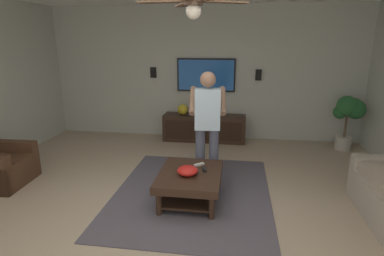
{
  "coord_description": "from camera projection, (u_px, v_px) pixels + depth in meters",
  "views": [
    {
      "loc": [
        -3.18,
        -0.74,
        2.07
      ],
      "look_at": [
        0.66,
        -0.17,
        0.97
      ],
      "focal_mm": 29.47,
      "sensor_mm": 36.0,
      "label": 1
    }
  ],
  "objects": [
    {
      "name": "media_console",
      "position": [
        204.0,
        128.0,
        6.61
      ],
      "size": [
        0.45,
        1.7,
        0.55
      ],
      "rotation": [
        0.0,
        0.0,
        3.14
      ],
      "color": "#332116",
      "rests_on": "ground"
    },
    {
      "name": "ceiling_fan",
      "position": [
        193.0,
        4.0,
        3.24
      ],
      "size": [
        1.15,
        1.17,
        0.46
      ],
      "color": "#4C3828"
    },
    {
      "name": "wall_speaker_right",
      "position": [
        153.0,
        72.0,
        6.71
      ],
      "size": [
        0.06,
        0.12,
        0.22
      ],
      "primitive_type": "cube",
      "color": "black"
    },
    {
      "name": "tv",
      "position": [
        206.0,
        75.0,
        6.55
      ],
      "size": [
        0.05,
        1.21,
        0.68
      ],
      "rotation": [
        0.0,
        0.0,
        3.14
      ],
      "color": "black"
    },
    {
      "name": "wall_speaker_left",
      "position": [
        258.0,
        75.0,
        6.41
      ],
      "size": [
        0.06,
        0.12,
        0.22
      ],
      "primitive_type": "cube",
      "color": "black"
    },
    {
      "name": "remote_white",
      "position": [
        199.0,
        164.0,
        4.32
      ],
      "size": [
        0.13,
        0.14,
        0.02
      ],
      "primitive_type": "cube",
      "rotation": [
        0.0,
        0.0,
        2.27
      ],
      "color": "white",
      "rests_on": "coffee_table"
    },
    {
      "name": "potted_plant_tall",
      "position": [
        349.0,
        112.0,
        5.9
      ],
      "size": [
        0.43,
        0.58,
        1.06
      ],
      "color": "#B7B2A8",
      "rests_on": "ground"
    },
    {
      "name": "vase_round",
      "position": [
        183.0,
        109.0,
        6.56
      ],
      "size": [
        0.22,
        0.22,
        0.22
      ],
      "primitive_type": "sphere",
      "color": "gold",
      "rests_on": "media_console"
    },
    {
      "name": "wall_back_tv",
      "position": [
        203.0,
        73.0,
        6.64
      ],
      "size": [
        0.1,
        6.69,
        2.75
      ],
      "primitive_type": "cube",
      "color": "#B2B7AD",
      "rests_on": "ground"
    },
    {
      "name": "person_standing",
      "position": [
        207.0,
        121.0,
        4.54
      ],
      "size": [
        0.57,
        0.57,
        1.64
      ],
      "rotation": [
        0.0,
        0.0,
        0.09
      ],
      "color": "#4C5166",
      "rests_on": "ground"
    },
    {
      "name": "area_rug",
      "position": [
        192.0,
        193.0,
        4.39
      ],
      "size": [
        2.61,
        2.12,
        0.01
      ],
      "primitive_type": "cube",
      "color": "#514C56",
      "rests_on": "ground"
    },
    {
      "name": "coffee_table",
      "position": [
        190.0,
        180.0,
        4.12
      ],
      "size": [
        1.0,
        0.8,
        0.4
      ],
      "color": "#332116",
      "rests_on": "ground"
    },
    {
      "name": "bowl",
      "position": [
        188.0,
        171.0,
        4.0
      ],
      "size": [
        0.26,
        0.26,
        0.12
      ],
      "primitive_type": "ellipsoid",
      "color": "red",
      "rests_on": "coffee_table"
    },
    {
      "name": "ground_plane",
      "position": [
        170.0,
        222.0,
        3.7
      ],
      "size": [
        8.24,
        8.24,
        0.0
      ],
      "primitive_type": "plane",
      "color": "tan"
    },
    {
      "name": "remote_black",
      "position": [
        204.0,
        169.0,
        4.16
      ],
      "size": [
        0.16,
        0.08,
        0.02
      ],
      "primitive_type": "cube",
      "rotation": [
        0.0,
        0.0,
        0.25
      ],
      "color": "black",
      "rests_on": "coffee_table"
    }
  ]
}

